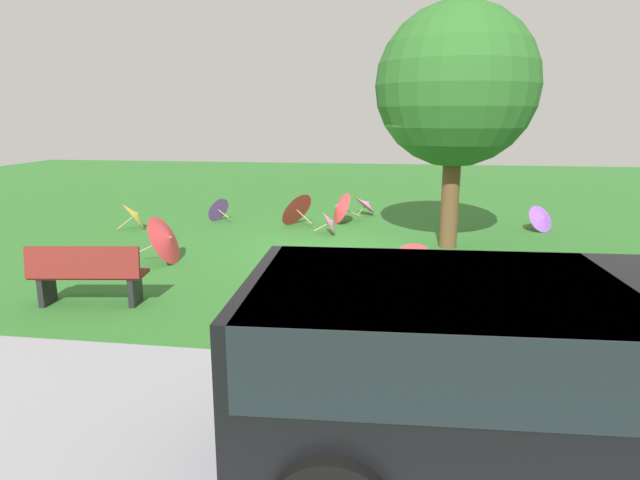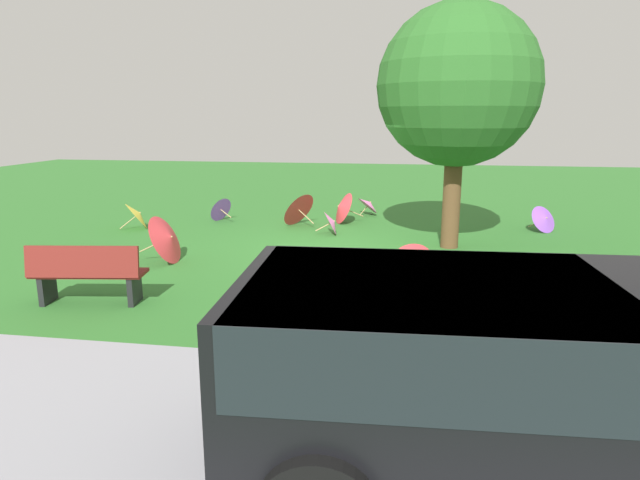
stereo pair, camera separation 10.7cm
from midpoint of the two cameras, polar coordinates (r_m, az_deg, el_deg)
The scene contains 17 objects.
ground at distance 11.23m, azimuth 1.22°, elevation -0.79°, with size 40.00×40.00×0.00m, color #2D6B28.
road_strip at distance 4.67m, azimuth -11.01°, elevation -22.23°, with size 40.00×4.11×0.01m, color gray.
van_dark at distance 4.28m, azimuth 21.66°, elevation -12.35°, with size 4.69×2.31×1.53m.
park_bench at distance 8.43m, azimuth -23.62°, elevation -3.33°, with size 1.65×0.70×0.90m.
shade_tree at distance 11.29m, azimuth 13.87°, elevation 15.41°, with size 3.16×3.16×4.82m.
parasol_pink_0 at distance 14.89m, azimuth 4.71°, elevation 3.81°, with size 0.79×0.83×0.57m.
parasol_red_0 at distance 10.35m, azimuth -16.06°, elevation 0.13°, with size 0.86×0.95×0.92m.
parasol_orange_0 at distance 9.16m, azimuth 2.39°, elevation -1.97°, with size 0.79×0.79×0.52m.
parasol_pink_1 at distance 12.37m, azimuth 0.87°, elevation 1.88°, with size 0.64×0.67×0.59m.
parasol_purple_0 at distance 13.72m, azimuth 22.12°, elevation 2.14°, with size 0.81×0.77×0.64m.
parasol_red_1 at distance 13.69m, azimuth 1.78°, elevation 3.47°, with size 0.94×0.95×0.82m.
parasol_purple_2 at distance 14.23m, azimuth -11.01°, elevation 3.25°, with size 0.72×0.76×0.65m.
parasol_yellow_0 at distance 13.73m, azimuth -19.07°, elevation 2.52°, with size 0.89×0.95×0.70m.
parasol_purple_4 at distance 8.24m, azimuth 23.85°, elevation -2.96°, with size 1.02×1.01×0.88m.
parasol_red_2 at distance 9.11m, azimuth 9.33°, elevation -1.66°, with size 0.76×0.72×0.64m.
parasol_red_3 at distance 13.40m, azimuth -2.89°, elevation 3.37°, with size 1.00×1.10×0.88m.
parasol_orange_1 at distance 7.53m, azimuth 13.29°, elevation -5.72°, with size 0.63×0.66×0.61m.
Camera 1 is at (-1.31, 10.83, 2.68)m, focal length 30.41 mm.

